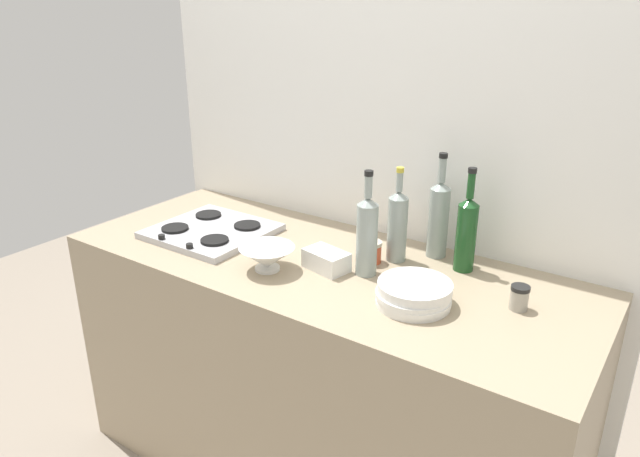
# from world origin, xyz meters

# --- Properties ---
(counter_block) EXTENTS (1.80, 0.70, 0.90)m
(counter_block) POSITION_xyz_m (0.00, 0.00, 0.45)
(counter_block) COLOR tan
(counter_block) RESTS_ON ground
(backsplash_panel) EXTENTS (1.90, 0.06, 2.31)m
(backsplash_panel) POSITION_xyz_m (0.00, 0.38, 1.15)
(backsplash_panel) COLOR white
(backsplash_panel) RESTS_ON ground
(stovetop_hob) EXTENTS (0.40, 0.38, 0.04)m
(stovetop_hob) POSITION_xyz_m (-0.47, -0.03, 0.91)
(stovetop_hob) COLOR #B2B2B7
(stovetop_hob) RESTS_ON counter_block
(plate_stack) EXTENTS (0.22, 0.22, 0.07)m
(plate_stack) POSITION_xyz_m (0.39, -0.09, 0.93)
(plate_stack) COLOR white
(plate_stack) RESTS_ON counter_block
(wine_bottle_leftmost) EXTENTS (0.07, 0.07, 0.34)m
(wine_bottle_leftmost) POSITION_xyz_m (0.42, 0.22, 1.03)
(wine_bottle_leftmost) COLOR #19471E
(wine_bottle_leftmost) RESTS_ON counter_block
(wine_bottle_mid_left) EXTENTS (0.07, 0.07, 0.34)m
(wine_bottle_mid_left) POSITION_xyz_m (0.17, 0.01, 1.04)
(wine_bottle_mid_left) COLOR gray
(wine_bottle_mid_left) RESTS_ON counter_block
(wine_bottle_mid_right) EXTENTS (0.07, 0.07, 0.32)m
(wine_bottle_mid_right) POSITION_xyz_m (0.20, 0.16, 1.03)
(wine_bottle_mid_right) COLOR gray
(wine_bottle_mid_right) RESTS_ON counter_block
(wine_bottle_rightmost) EXTENTS (0.07, 0.07, 0.36)m
(wine_bottle_rightmost) POSITION_xyz_m (0.30, 0.27, 1.04)
(wine_bottle_rightmost) COLOR gray
(wine_bottle_rightmost) RESTS_ON counter_block
(mixing_bowl) EXTENTS (0.18, 0.18, 0.08)m
(mixing_bowl) POSITION_xyz_m (-0.11, -0.15, 0.94)
(mixing_bowl) COLOR white
(mixing_bowl) RESTS_ON counter_block
(butter_dish) EXTENTS (0.16, 0.12, 0.06)m
(butter_dish) POSITION_xyz_m (0.05, -0.04, 0.93)
(butter_dish) COLOR white
(butter_dish) RESTS_ON counter_block
(condiment_jar_front) EXTENTS (0.05, 0.05, 0.07)m
(condiment_jar_front) POSITION_xyz_m (0.64, 0.06, 0.94)
(condiment_jar_front) COLOR #9E998C
(condiment_jar_front) RESTS_ON counter_block
(condiment_jar_rear) EXTENTS (0.07, 0.07, 0.07)m
(condiment_jar_rear) POSITION_xyz_m (0.14, 0.10, 0.94)
(condiment_jar_rear) COLOR #C64C2D
(condiment_jar_rear) RESTS_ON counter_block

